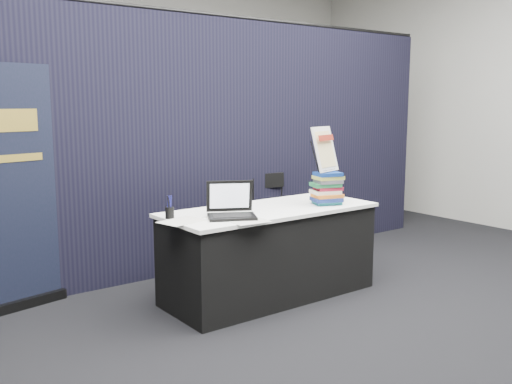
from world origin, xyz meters
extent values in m
plane|color=black|center=(0.00, 0.00, 0.00)|extent=(8.00, 8.00, 0.00)
cube|color=#ACABA3|center=(0.00, 4.00, 1.75)|extent=(8.00, 0.02, 3.50)
cube|color=black|center=(0.00, 1.60, 1.20)|extent=(6.00, 0.08, 2.40)
cube|color=black|center=(0.00, 0.55, 0.36)|extent=(1.76, 0.71, 0.72)
cube|color=white|center=(0.00, 0.55, 0.73)|extent=(1.80, 0.75, 0.03)
cube|color=black|center=(-0.49, 0.39, 0.76)|extent=(0.43, 0.39, 0.02)
cube|color=black|center=(-0.49, 0.52, 0.89)|extent=(0.34, 0.22, 0.25)
cube|color=white|center=(-0.49, 0.51, 0.89)|extent=(0.29, 0.18, 0.19)
ellipsoid|color=black|center=(-0.17, 0.64, 0.77)|extent=(0.09, 0.13, 0.04)
cube|color=silver|center=(-0.84, 0.52, 0.75)|extent=(0.36, 0.29, 0.00)
cube|color=silver|center=(-0.45, 0.22, 0.75)|extent=(0.29, 0.22, 0.00)
cube|color=silver|center=(-0.46, 0.50, 0.75)|extent=(0.39, 0.32, 0.00)
cylinder|color=black|center=(-0.86, 0.67, 0.79)|extent=(0.08, 0.08, 0.09)
cube|color=#1C6C6D|center=(0.49, 0.40, 0.77)|extent=(0.26, 0.23, 0.03)
cube|color=navy|center=(0.49, 0.40, 0.80)|extent=(0.26, 0.23, 0.03)
cube|color=orange|center=(0.49, 0.40, 0.83)|extent=(0.26, 0.23, 0.03)
cube|color=beige|center=(0.49, 0.40, 0.86)|extent=(0.26, 0.23, 0.03)
cube|color=maroon|center=(0.49, 0.40, 0.89)|extent=(0.26, 0.23, 0.03)
cube|color=#1A6236|center=(0.49, 0.40, 0.92)|extent=(0.26, 0.23, 0.03)
cube|color=#505055|center=(0.49, 0.40, 0.95)|extent=(0.26, 0.23, 0.03)
cube|color=#9FA441|center=(0.49, 0.40, 0.98)|extent=(0.26, 0.23, 0.03)
cube|color=navy|center=(0.49, 0.40, 1.01)|extent=(0.26, 0.23, 0.03)
cube|color=#1A6236|center=(0.59, 0.48, 0.76)|extent=(0.23, 0.20, 0.03)
cube|color=#505055|center=(0.59, 0.48, 0.79)|extent=(0.23, 0.20, 0.03)
cube|color=#9FA441|center=(0.59, 0.48, 0.82)|extent=(0.23, 0.20, 0.03)
cube|color=black|center=(0.49, 0.38, 1.04)|extent=(0.19, 0.07, 0.02)
cylinder|color=black|center=(0.42, 0.47, 1.15)|extent=(0.04, 0.10, 0.28)
cylinder|color=black|center=(0.57, 0.47, 1.15)|extent=(0.04, 0.10, 0.28)
cube|color=silver|center=(0.49, 0.43, 1.22)|extent=(0.31, 0.18, 0.38)
cube|color=beige|center=(0.49, 0.42, 1.22)|extent=(0.25, 0.14, 0.30)
cube|color=maroon|center=(0.49, 0.42, 1.31)|extent=(0.23, 0.08, 0.05)
cube|color=black|center=(-1.79, 1.48, 0.04)|extent=(0.81, 0.26, 0.08)
cube|color=black|center=(-1.79, 1.50, 0.95)|extent=(0.75, 0.18, 1.90)
cube|color=gold|center=(-1.79, 1.48, 1.47)|extent=(0.52, 0.11, 0.17)
cube|color=gold|center=(-1.79, 1.48, 1.19)|extent=(0.56, 0.12, 0.06)
cylinder|color=black|center=(0.58, 1.19, 0.21)|extent=(0.02, 0.02, 0.42)
cylinder|color=black|center=(0.96, 1.19, 0.21)|extent=(0.02, 0.02, 0.42)
cylinder|color=black|center=(0.58, 1.57, 0.21)|extent=(0.02, 0.02, 0.42)
cylinder|color=black|center=(0.96, 1.57, 0.21)|extent=(0.02, 0.02, 0.42)
cube|color=black|center=(0.77, 1.38, 0.44)|extent=(0.46, 0.46, 0.04)
cube|color=black|center=(0.77, 1.57, 0.80)|extent=(0.38, 0.10, 0.15)
camera|label=1|loc=(-2.85, -3.06, 1.61)|focal=40.00mm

